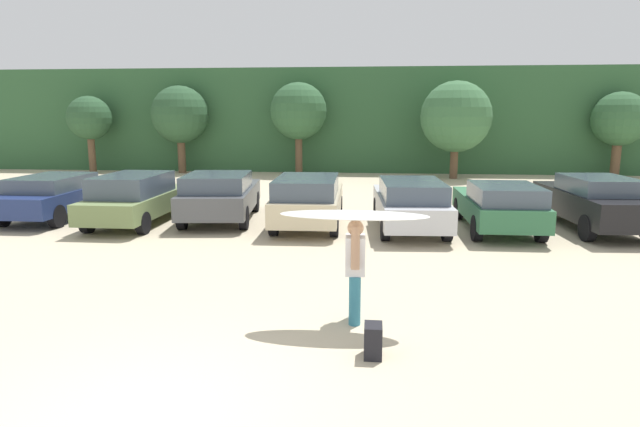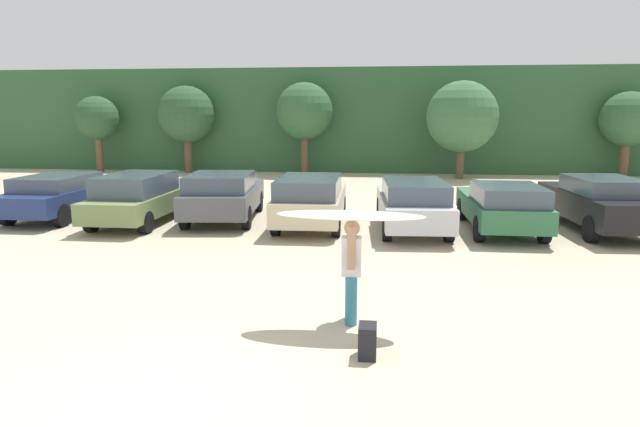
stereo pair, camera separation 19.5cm
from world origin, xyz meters
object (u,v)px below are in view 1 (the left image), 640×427
Objects in this scene: parked_car_olive_green at (136,197)px; parked_car_champagne at (308,199)px; parked_car_dark_gray at (220,195)px; parked_car_black at (594,201)px; surfboard_white at (354,215)px; parked_car_navy at (57,194)px; parked_car_forest_green at (499,205)px; person_adult at (355,265)px; backpack_dropped at (373,341)px; parked_car_silver at (410,203)px.

parked_car_olive_green is 0.97× the size of parked_car_champagne.
parked_car_dark_gray is 0.95× the size of parked_car_black.
surfboard_white is at bearing -169.42° from parked_car_champagne.
parked_car_black is at bearing -97.23° from parked_car_dark_gray.
parked_car_champagne reaches higher than parked_car_navy.
parked_car_champagne reaches higher than parked_car_forest_green.
parked_car_champagne is 7.55m from surfboard_white.
person_adult reaches higher than parked_car_olive_green.
parked_car_black is at bearing 55.21° from backpack_dropped.
surfboard_white is at bearing 136.58° from parked_car_black.
parked_car_navy is 1.00× the size of parked_car_champagne.
person_adult is (6.69, -7.08, 0.14)m from parked_car_olive_green.
parked_car_navy is 5.19m from parked_car_dark_gray.
parked_car_olive_green is 10.38m from parked_car_forest_green.
parked_car_silver reaches higher than parked_car_forest_green.
parked_car_black reaches higher than parked_car_olive_green.
parked_car_black is at bearing -132.23° from person_adult.
parked_car_olive_green is at bearing -48.57° from person_adult.
surfboard_white reaches higher than backpack_dropped.
parked_car_black is (7.98, 0.32, 0.01)m from parked_car_champagne.
parked_car_forest_green is 9.86× the size of backpack_dropped.
parked_car_dark_gray is 10.72m from parked_car_black.
parked_car_forest_green reaches higher than parked_car_navy.
parked_car_dark_gray is at bearing 85.45° from parked_car_black.
surfboard_white reaches higher than parked_car_forest_green.
parked_car_champagne is at bearing 83.12° from parked_car_silver.
backpack_dropped is (6.98, -8.32, -0.55)m from parked_car_olive_green.
parked_car_champagne is at bearing 88.85° from parked_car_black.
parked_car_dark_gray is at bearing -89.81° from parked_car_navy.
parked_car_navy is 15.91m from parked_car_black.
parked_car_silver is at bearing -98.90° from surfboard_white.
person_adult is at bearing -100.67° from surfboard_white.
parked_car_olive_green is 2.44m from parked_car_dark_gray.
person_adult is (-3.69, -7.00, 0.18)m from parked_car_forest_green.
surfboard_white is at bearing 75.95° from person_adult.
parked_car_navy reaches higher than backpack_dropped.
parked_car_dark_gray reaches higher than backpack_dropped.
surfboard_white is (4.31, -7.85, 0.93)m from parked_car_dark_gray.
person_adult is 0.81m from surfboard_white.
parked_car_olive_green is at bearing 99.41° from parked_car_dark_gray.
parked_car_forest_green is at bearing 97.63° from parked_car_black.
surfboard_white is 5.03× the size of backpack_dropped.
parked_car_champagne is 7.38m from person_adult.
parked_car_navy is 1.03× the size of parked_car_dark_gray.
surfboard_white reaches higher than parked_car_dark_gray.
person_adult is (4.34, -7.74, 0.13)m from parked_car_dark_gray.
parked_car_black reaches higher than parked_car_navy.
parked_car_forest_green is at bearing -93.76° from parked_car_champagne.
parked_car_champagne is 1.05× the size of parked_car_forest_green.
parked_car_silver is 1.10× the size of parked_car_forest_green.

